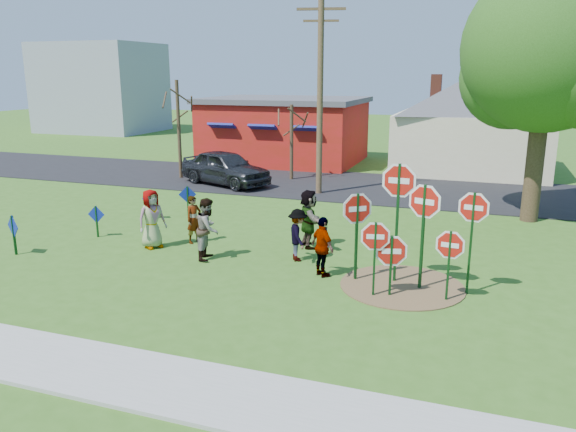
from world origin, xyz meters
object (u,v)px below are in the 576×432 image
suv (225,167)px  stop_sign_b (398,192)px  stop_sign_a (375,243)px  stop_sign_c (424,213)px  utility_pole (320,93)px  stop_sign_d (473,217)px  person_b (194,219)px  person_a (152,219)px  leafy_tree (551,58)px

suv → stop_sign_b: bearing=-115.2°
stop_sign_a → stop_sign_c: 1.49m
suv → utility_pole: (4.89, -0.43, 3.63)m
stop_sign_d → stop_sign_c: bearing=-169.9°
person_b → utility_pole: (1.68, 8.65, 3.73)m
stop_sign_a → person_a: 7.54m
person_b → suv: suv is taller
stop_sign_b → leafy_tree: bearing=65.8°
person_a → utility_pole: (2.67, 9.55, 3.57)m
person_a → suv: bearing=42.0°
stop_sign_c → suv: 15.15m
stop_sign_b → person_b: 7.03m
stop_sign_c → stop_sign_b: bearing=174.8°
stop_sign_b → utility_pole: bearing=118.4°
person_b → utility_pole: 9.57m
stop_sign_a → suv: (-9.57, 11.63, -0.50)m
stop_sign_a → person_a: size_ratio=1.08×
stop_sign_a → stop_sign_b: (0.34, 1.17, 1.04)m
stop_sign_a → person_b: size_ratio=1.30×
stop_sign_a → stop_sign_d: bearing=10.4°
person_a → suv: person_a is taller
person_a → leafy_tree: bearing=-27.4°
stop_sign_c → suv: stop_sign_c is taller
stop_sign_c → leafy_tree: (3.21, 8.32, 3.88)m
suv → leafy_tree: 14.89m
utility_pole → leafy_tree: leafy_tree is taller
stop_sign_d → utility_pole: bearing=131.2°
stop_sign_a → person_b: (-6.36, 2.55, -0.60)m
person_a → leafy_tree: (11.59, 7.54, 4.95)m
person_b → leafy_tree: bearing=-35.3°
stop_sign_c → utility_pole: 12.06m
stop_sign_c → stop_sign_d: (1.16, 0.05, -0.03)m
stop_sign_a → leafy_tree: 11.08m
person_a → suv: size_ratio=0.38×
person_b → stop_sign_b: bearing=-79.0°
person_a → person_b: 1.35m
stop_sign_d → suv: (-11.76, 10.71, -1.10)m
utility_pole → leafy_tree: bearing=-12.7°
stop_sign_b → person_b: bearing=170.1°
stop_sign_d → leafy_tree: 9.37m
stop_sign_a → utility_pole: utility_pole is taller
stop_sign_b → person_b: (-6.70, 1.38, -1.64)m
stop_sign_c → suv: bearing=152.6°
person_a → person_b: (0.99, 0.90, -0.16)m
stop_sign_d → person_a: bearing=-176.9°
stop_sign_b → person_b: stop_sign_b is taller
stop_sign_a → person_a: (-7.35, 1.65, -0.44)m
suv → utility_pole: bearing=-73.7°
stop_sign_b → person_a: stop_sign_b is taller
stop_sign_a → leafy_tree: bearing=52.7°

